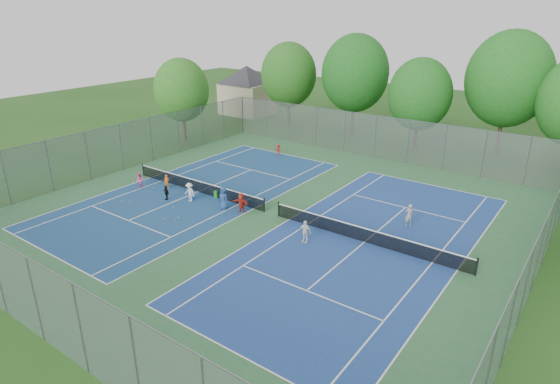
{
  "coord_description": "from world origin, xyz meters",
  "views": [
    {
      "loc": [
        17.53,
        -23.17,
        13.1
      ],
      "look_at": [
        0.0,
        1.0,
        1.3
      ],
      "focal_mm": 30.0,
      "sensor_mm": 36.0,
      "label": 1
    }
  ],
  "objects_px": {
    "net_right": "(365,235)",
    "ball_hopper": "(216,194)",
    "net_left": "(198,186)",
    "ball_crate": "(192,198)",
    "instructor": "(409,215)"
  },
  "relations": [
    {
      "from": "net_right",
      "to": "ball_crate",
      "type": "distance_m",
      "value": 13.33
    },
    {
      "from": "ball_crate",
      "to": "net_right",
      "type": "bearing_deg",
      "value": 6.04
    },
    {
      "from": "net_left",
      "to": "instructor",
      "type": "relative_size",
      "value": 8.49
    },
    {
      "from": "net_right",
      "to": "instructor",
      "type": "height_order",
      "value": "instructor"
    },
    {
      "from": "ball_hopper",
      "to": "net_left",
      "type": "bearing_deg",
      "value": 179.56
    },
    {
      "from": "ball_hopper",
      "to": "instructor",
      "type": "relative_size",
      "value": 0.37
    },
    {
      "from": "net_right",
      "to": "ball_hopper",
      "type": "height_order",
      "value": "net_right"
    },
    {
      "from": "net_left",
      "to": "net_right",
      "type": "xyz_separation_m",
      "value": [
        14.0,
        0.0,
        0.0
      ]
    },
    {
      "from": "ball_crate",
      "to": "instructor",
      "type": "distance_m",
      "value": 15.38
    },
    {
      "from": "ball_crate",
      "to": "instructor",
      "type": "height_order",
      "value": "instructor"
    },
    {
      "from": "net_right",
      "to": "ball_crate",
      "type": "bearing_deg",
      "value": -173.96
    },
    {
      "from": "ball_hopper",
      "to": "instructor",
      "type": "xyz_separation_m",
      "value": [
        13.31,
        3.72,
        0.48
      ]
    },
    {
      "from": "ball_crate",
      "to": "instructor",
      "type": "bearing_deg",
      "value": 19.41
    },
    {
      "from": "net_right",
      "to": "ball_hopper",
      "type": "distance_m",
      "value": 12.07
    },
    {
      "from": "net_left",
      "to": "ball_hopper",
      "type": "bearing_deg",
      "value": -0.44
    }
  ]
}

